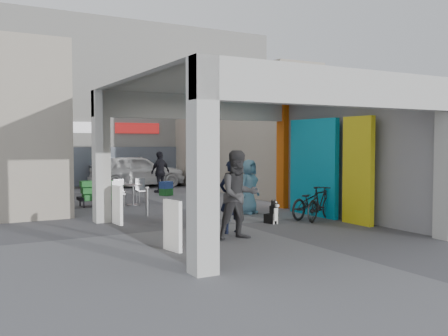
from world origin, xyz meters
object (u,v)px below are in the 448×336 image
cafe_set (128,196)px  bicycle_rear (320,203)px  man_back_turned (239,195)px  man_crates (160,172)px  border_collie (273,214)px  bicycle_front (310,202)px  man_with_dog (231,196)px  produce_stand (98,196)px  white_van (137,171)px  man_elderly (249,187)px

cafe_set → bicycle_rear: bicycle_rear is taller
man_back_turned → man_crates: size_ratio=1.12×
man_crates → bicycle_rear: size_ratio=1.11×
border_collie → bicycle_front: bearing=-8.5°
man_with_dog → bicycle_front: size_ratio=0.98×
cafe_set → border_collie: bearing=-70.6°
produce_stand → man_with_dog: size_ratio=0.74×
white_van → man_with_dog: bearing=175.2°
produce_stand → bicycle_front: (4.50, -5.56, 0.13)m
border_collie → white_van: white_van is taller
white_van → bicycle_front: bearing=-170.5°
man_crates → border_collie: bearing=62.8°
produce_stand → bicycle_front: bicycle_front is taller
man_with_dog → bicycle_front: (3.09, 0.93, -0.40)m
man_with_dog → man_elderly: man_with_dog is taller
cafe_set → man_elderly: size_ratio=0.87×
border_collie → man_back_turned: bearing=-162.8°
man_with_dog → man_crates: bearing=-105.3°
border_collie → man_back_turned: man_back_turned is taller
produce_stand → man_crates: bearing=28.3°
man_with_dog → man_back_turned: 0.74m
cafe_set → man_back_turned: man_back_turned is taller
border_collie → man_elderly: (0.43, 1.87, 0.55)m
produce_stand → man_elderly: 5.29m
man_crates → bicycle_rear: man_crates is taller
cafe_set → border_collie: size_ratio=2.17×
border_collie → man_with_dog: 1.86m
produce_stand → border_collie: size_ratio=1.98×
man_crates → bicycle_rear: bearing=71.8°
bicycle_front → bicycle_rear: bearing=157.6°
cafe_set → white_van: size_ratio=0.31×
bicycle_rear → man_crates: bearing=-20.0°
man_back_turned → man_crates: bearing=81.6°
man_with_dog → man_crates: 9.80m
produce_stand → white_van: white_van is taller
cafe_set → man_elderly: (2.46, -3.90, 0.51)m
produce_stand → man_back_turned: bearing=-93.9°
border_collie → bicycle_rear: 1.46m
cafe_set → man_back_turned: bearing=-88.5°
man_with_dog → white_van: (2.08, 12.59, -0.10)m
white_van → man_crates: bearing=-175.8°
man_crates → bicycle_rear: 9.17m
produce_stand → man_elderly: bearing=-62.1°
cafe_set → white_van: 6.66m
cafe_set → man_elderly: bearing=-57.8°
produce_stand → man_back_turned: 7.32m
cafe_set → man_back_turned: (0.19, -7.13, 0.68)m
cafe_set → bicycle_front: size_ratio=0.79×
man_back_turned → white_van: man_back_turned is taller
man_with_dog → man_back_turned: bearing=69.9°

